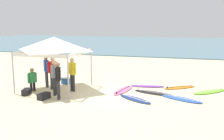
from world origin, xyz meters
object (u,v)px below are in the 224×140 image
person_yellow (72,72)px  surfboard_pink (123,90)px  surfboard_purple (147,86)px  person_blue (46,69)px  cooler_box (66,80)px  person_black (58,78)px  surfboard_navy (135,99)px  gear_bag_near_tent (26,92)px  surfboard_lime (210,92)px  gear_bag_by_pole (44,96)px  canopy_tent (54,44)px  person_red (53,71)px  surfboard_black (153,93)px  surfboard_orange (179,87)px  person_green (32,79)px  person_grey (55,75)px  surfboard_blue (181,99)px

person_yellow → surfboard_pink: bearing=17.7°
surfboard_purple → person_blue: 5.56m
cooler_box → person_black: bearing=-70.2°
surfboard_navy → gear_bag_near_tent: gear_bag_near_tent is taller
surfboard_lime → person_yellow: 7.03m
gear_bag_near_tent → gear_bag_by_pole: 1.33m
canopy_tent → person_red: canopy_tent is taller
surfboard_lime → person_blue: (-8.46, -1.35, 0.95)m
surfboard_black → gear_bag_by_pole: bearing=-152.5°
surfboard_navy → gear_bag_by_pole: bearing=-165.1°
surfboard_lime → person_blue: bearing=-170.9°
person_black → person_yellow: bearing=89.7°
surfboard_orange → surfboard_lime: same height
person_black → gear_bag_near_tent: 2.11m
person_blue → person_yellow: size_ratio=1.00×
canopy_tent → surfboard_purple: canopy_tent is taller
surfboard_lime → person_black: size_ratio=1.11×
surfboard_black → person_green: bearing=-167.7°
cooler_box → gear_bag_by_pole: bearing=-83.0°
canopy_tent → surfboard_navy: bearing=-10.0°
person_grey → gear_bag_near_tent: size_ratio=2.85×
surfboard_lime → surfboard_black: bearing=-159.5°
surfboard_orange → gear_bag_near_tent: gear_bag_near_tent is taller
surfboard_pink → person_yellow: bearing=-162.3°
surfboard_blue → person_grey: size_ratio=1.23×
person_yellow → gear_bag_by_pole: (-0.67, -1.69, -0.85)m
surfboard_pink → person_yellow: (-2.46, -0.79, 0.95)m
surfboard_navy → person_green: 5.40m
surfboard_orange → surfboard_pink: same height
gear_bag_near_tent → surfboard_purple: bearing=31.1°
surfboard_black → gear_bag_near_tent: 6.25m
surfboard_pink → person_yellow: person_yellow is taller
surfboard_blue → surfboard_black: (-1.38, 0.70, 0.00)m
surfboard_blue → surfboard_purple: same height
person_yellow → person_red: (-1.17, 0.11, 0.00)m
surfboard_pink → person_grey: 3.54m
canopy_tent → surfboard_blue: canopy_tent is taller
surfboard_orange → surfboard_navy: bearing=-122.8°
surfboard_orange → surfboard_purple: same height
cooler_box → surfboard_orange: bearing=7.6°
surfboard_black → person_red: bearing=-173.1°
surfboard_lime → person_grey: 7.77m
person_red → person_grey: 1.24m
person_black → gear_bag_by_pole: person_black is taller
surfboard_lime → person_yellow: person_yellow is taller
surfboard_blue → person_grey: person_grey is taller
surfboard_lime → person_black: person_black is taller
surfboard_orange → surfboard_black: 1.92m
surfboard_purple → surfboard_black: bearing=-68.8°
surfboard_navy → cooler_box: (-4.43, 2.01, 0.16)m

